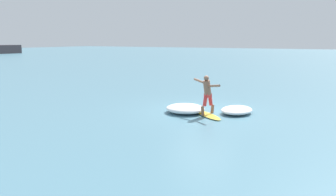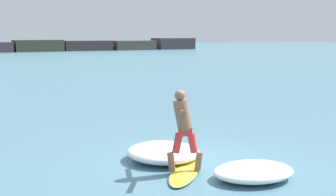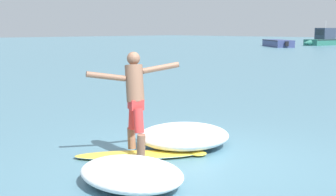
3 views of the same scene
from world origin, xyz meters
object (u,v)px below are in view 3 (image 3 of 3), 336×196
(surfboard, at_px, (139,155))
(surfer, at_px, (135,95))
(fishing_boat_near_jetty, at_px, (277,43))
(small_boat_offshore, at_px, (327,40))

(surfboard, xyz_separation_m, surfer, (-0.06, -0.01, 0.97))
(surfer, bearing_deg, fishing_boat_near_jetty, 119.65)
(surfer, relative_size, small_boat_offshore, 0.17)
(surfboard, distance_m, small_boat_offshore, 55.78)
(surfboard, xyz_separation_m, fishing_boat_near_jetty, (-23.98, 42.01, 0.38))
(surfer, height_order, fishing_boat_near_jetty, surfer)
(fishing_boat_near_jetty, bearing_deg, small_boat_offshore, 80.28)
(small_boat_offshore, bearing_deg, surfer, -66.34)
(surfboard, xyz_separation_m, small_boat_offshore, (-22.43, 51.06, 0.64))
(fishing_boat_near_jetty, relative_size, small_boat_offshore, 0.68)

